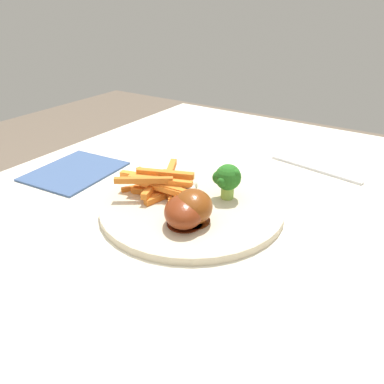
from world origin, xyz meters
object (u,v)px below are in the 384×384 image
Objects in this scene: carrot_fries_pile at (163,185)px; chicken_drumstick_near at (185,210)px; dining_table at (168,272)px; broccoli_floret_front at (227,179)px; fork at (315,169)px; chicken_drumstick_far at (193,205)px; dinner_plate at (192,206)px.

chicken_drumstick_near is at bearing 56.34° from carrot_fries_pile.
dining_table is 0.14m from carrot_fries_pile.
broccoli_floret_front is 0.24m from fork.
carrot_fries_pile is at bearing -138.77° from dining_table.
chicken_drumstick_far reaches higher than dining_table.
chicken_drumstick_near reaches higher than carrot_fries_pile.
fork is (-0.31, 0.09, -0.03)m from chicken_drumstick_far.
carrot_fries_pile is 1.08× the size of chicken_drumstick_near.
carrot_fries_pile is (-0.04, -0.04, 0.13)m from dining_table.
fork is (-0.26, 0.12, -0.00)m from dinner_plate.
carrot_fries_pile is at bearing -89.44° from dinner_plate.
fork is (-0.26, 0.17, -0.03)m from carrot_fries_pile.
chicken_drumstick_near is at bearing 77.27° from dining_table.
carrot_fries_pile reaches higher than dining_table.
broccoli_floret_front reaches higher than dinner_plate.
fork is (-0.31, 0.14, 0.11)m from dining_table.
carrot_fries_pile is 1.19× the size of chicken_drumstick_far.
chicken_drumstick_far is 0.59× the size of fork.
chicken_drumstick_far is 0.32m from fork.
dining_table is 0.12m from dinner_plate.
chicken_drumstick_far is at bearing 64.72° from carrot_fries_pile.
chicken_drumstick_far is at bearing 157.66° from chicken_drumstick_near.
dinner_plate is at bearing 157.68° from dining_table.
dinner_plate is at bearing -156.61° from chicken_drumstick_near.
dinner_plate is 1.54× the size of fork.
broccoli_floret_front reaches higher than carrot_fries_pile.
dinner_plate is at bearing -38.52° from broccoli_floret_front.
dining_table is at bearing -85.60° from chicken_drumstick_far.
chicken_drumstick_far is at bearing 35.01° from dinner_plate.
chicken_drumstick_near reaches higher than dining_table.
broccoli_floret_front is (-0.09, 0.06, 0.15)m from dining_table.
broccoli_floret_front is 0.47× the size of chicken_drumstick_near.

